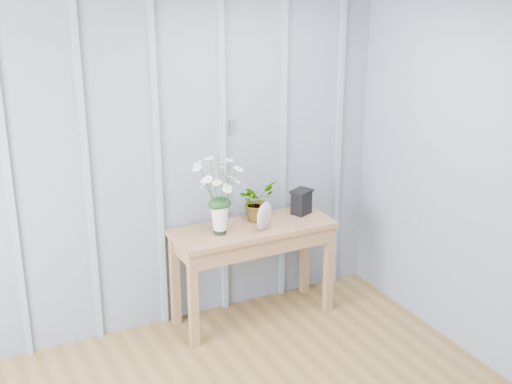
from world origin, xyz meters
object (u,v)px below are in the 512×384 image
sideboard (253,240)px  daisy_vase (219,185)px  carved_box (301,202)px  felt_disc_vessel (264,216)px

sideboard → daisy_vase: bearing=-176.4°
sideboard → carved_box: size_ratio=6.25×
carved_box → sideboard: bearing=-172.8°
sideboard → carved_box: (0.44, 0.06, 0.21)m
felt_disc_vessel → carved_box: felt_disc_vessel is taller
sideboard → felt_disc_vessel: (0.04, -0.10, 0.22)m
daisy_vase → carved_box: (0.71, 0.07, -0.27)m
sideboard → carved_box: bearing=7.2°
daisy_vase → felt_disc_vessel: 0.42m
felt_disc_vessel → carved_box: (0.40, 0.15, -0.01)m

